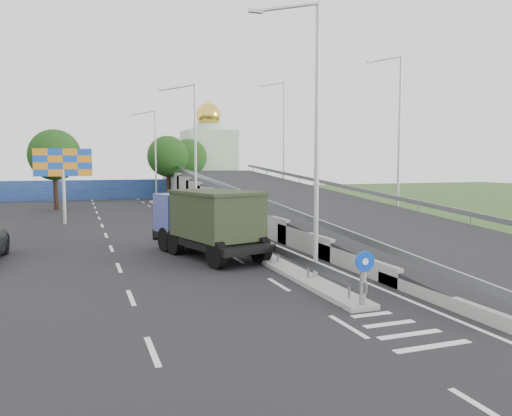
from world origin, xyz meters
name	(u,v)px	position (x,y,z in m)	size (l,w,h in m)	color
ground	(407,334)	(0.00, 0.00, 0.00)	(160.00, 160.00, 0.00)	#2D4C1E
road_surface	(166,235)	(-3.00, 20.00, 0.00)	(26.00, 90.00, 0.04)	black
median	(198,224)	(0.00, 24.00, 0.10)	(1.00, 44.00, 0.20)	gray
overpass_ramp	(295,199)	(7.50, 24.00, 1.75)	(10.00, 50.00, 3.50)	gray
median_guardrail	(198,215)	(0.00, 24.00, 0.75)	(0.09, 44.00, 0.71)	gray
sign_bollard	(364,278)	(0.00, 2.17, 1.03)	(0.64, 0.23, 1.67)	black
lamp_post_near	(312,127)	(0.11, 6.00, 5.81)	(2.74, 0.18, 10.08)	#B2B5B7
lamp_post_mid	(193,145)	(0.11, 26.00, 5.81)	(2.74, 0.18, 10.08)	#B2B5B7
lamp_post_far	(154,151)	(0.11, 46.00, 5.81)	(2.74, 0.18, 10.08)	#B2B5B7
blue_wall	(113,190)	(-4.00, 52.00, 1.20)	(30.00, 0.50, 2.40)	navy
church	(209,157)	(10.00, 60.00, 5.31)	(7.00, 7.00, 13.80)	#B2CCAD
billboard	(63,167)	(-9.00, 28.00, 4.19)	(4.00, 0.24, 5.50)	#B2B5B7
tree_left_mid	(55,155)	(-10.00, 40.00, 5.18)	(4.80, 4.80, 7.60)	black
tree_median_far	(168,156)	(2.00, 48.00, 5.18)	(4.80, 4.80, 7.60)	black
tree_ramp_far	(189,157)	(6.00, 55.00, 5.18)	(4.80, 4.80, 7.60)	black
dump_truck	(207,220)	(-2.26, 12.47, 1.77)	(4.42, 7.69, 3.20)	black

